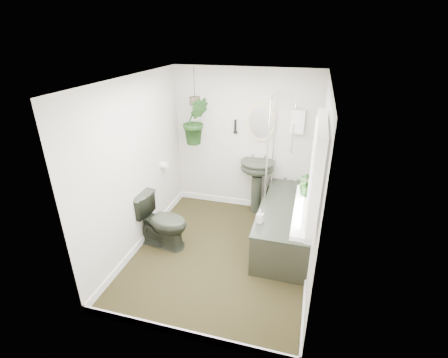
# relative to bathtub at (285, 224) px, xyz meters

# --- Properties ---
(floor) EXTENTS (2.30, 2.80, 0.02)m
(floor) POSITION_rel_bathtub_xyz_m (-0.80, -0.50, -0.30)
(floor) COLOR black
(floor) RESTS_ON ground
(ceiling) EXTENTS (2.30, 2.80, 0.02)m
(ceiling) POSITION_rel_bathtub_xyz_m (-0.80, -0.50, 2.02)
(ceiling) COLOR white
(ceiling) RESTS_ON ground
(wall_back) EXTENTS (2.30, 0.02, 2.30)m
(wall_back) POSITION_rel_bathtub_xyz_m (-0.80, 0.91, 0.86)
(wall_back) COLOR beige
(wall_back) RESTS_ON ground
(wall_front) EXTENTS (2.30, 0.02, 2.30)m
(wall_front) POSITION_rel_bathtub_xyz_m (-0.80, -1.91, 0.86)
(wall_front) COLOR beige
(wall_front) RESTS_ON ground
(wall_left) EXTENTS (0.02, 2.80, 2.30)m
(wall_left) POSITION_rel_bathtub_xyz_m (-1.96, -0.50, 0.86)
(wall_left) COLOR beige
(wall_left) RESTS_ON ground
(wall_right) EXTENTS (0.02, 2.80, 2.30)m
(wall_right) POSITION_rel_bathtub_xyz_m (0.36, -0.50, 0.86)
(wall_right) COLOR beige
(wall_right) RESTS_ON ground
(skirting) EXTENTS (2.30, 2.80, 0.10)m
(skirting) POSITION_rel_bathtub_xyz_m (-0.80, -0.50, -0.24)
(skirting) COLOR white
(skirting) RESTS_ON floor
(bathtub) EXTENTS (0.72, 1.72, 0.58)m
(bathtub) POSITION_rel_bathtub_xyz_m (0.00, 0.00, 0.00)
(bathtub) COLOR #2B3025
(bathtub) RESTS_ON floor
(bath_screen) EXTENTS (0.04, 0.72, 1.40)m
(bath_screen) POSITION_rel_bathtub_xyz_m (-0.33, 0.49, 0.99)
(bath_screen) COLOR silver
(bath_screen) RESTS_ON bathtub
(shower_box) EXTENTS (0.20, 0.10, 0.35)m
(shower_box) POSITION_rel_bathtub_xyz_m (0.00, 0.84, 1.26)
(shower_box) COLOR white
(shower_box) RESTS_ON wall_back
(oval_mirror) EXTENTS (0.46, 0.03, 0.62)m
(oval_mirror) POSITION_rel_bathtub_xyz_m (-0.55, 0.87, 1.21)
(oval_mirror) COLOR beige
(oval_mirror) RESTS_ON wall_back
(wall_sconce) EXTENTS (0.04, 0.04, 0.22)m
(wall_sconce) POSITION_rel_bathtub_xyz_m (-0.95, 0.86, 1.11)
(wall_sconce) COLOR black
(wall_sconce) RESTS_ON wall_back
(toilet_roll_holder) EXTENTS (0.11, 0.11, 0.11)m
(toilet_roll_holder) POSITION_rel_bathtub_xyz_m (-1.90, 0.20, 0.61)
(toilet_roll_holder) COLOR white
(toilet_roll_holder) RESTS_ON wall_left
(window_recess) EXTENTS (0.08, 1.00, 0.90)m
(window_recess) POSITION_rel_bathtub_xyz_m (0.29, -1.20, 1.36)
(window_recess) COLOR white
(window_recess) RESTS_ON wall_right
(window_sill) EXTENTS (0.18, 1.00, 0.04)m
(window_sill) POSITION_rel_bathtub_xyz_m (0.22, -1.20, 0.94)
(window_sill) COLOR white
(window_sill) RESTS_ON wall_right
(window_blinds) EXTENTS (0.01, 0.86, 0.76)m
(window_blinds) POSITION_rel_bathtub_xyz_m (0.24, -1.20, 1.36)
(window_blinds) COLOR white
(window_blinds) RESTS_ON wall_right
(toilet) EXTENTS (0.80, 0.52, 0.76)m
(toilet) POSITION_rel_bathtub_xyz_m (-1.65, -0.52, 0.09)
(toilet) COLOR #2B3025
(toilet) RESTS_ON floor
(pedestal_sink) EXTENTS (0.62, 0.55, 0.91)m
(pedestal_sink) POSITION_rel_bathtub_xyz_m (-0.55, 0.74, 0.16)
(pedestal_sink) COLOR #2B3025
(pedestal_sink) RESTS_ON floor
(sill_plant) EXTENTS (0.26, 0.23, 0.26)m
(sill_plant) POSITION_rel_bathtub_xyz_m (0.24, -0.90, 1.09)
(sill_plant) COLOR black
(sill_plant) RESTS_ON window_sill
(hanging_plant) EXTENTS (0.50, 0.46, 0.72)m
(hanging_plant) POSITION_rel_bathtub_xyz_m (-1.50, 0.57, 1.23)
(hanging_plant) COLOR black
(hanging_plant) RESTS_ON ceiling
(soap_bottle) EXTENTS (0.10, 0.10, 0.18)m
(soap_bottle) POSITION_rel_bathtub_xyz_m (-0.29, -0.50, 0.38)
(soap_bottle) COLOR black
(soap_bottle) RESTS_ON bathtub
(hanging_pot) EXTENTS (0.16, 0.16, 0.12)m
(hanging_pot) POSITION_rel_bathtub_xyz_m (-1.50, 0.57, 1.54)
(hanging_pot) COLOR #40362A
(hanging_pot) RESTS_ON ceiling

